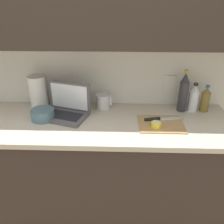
% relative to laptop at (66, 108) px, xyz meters
% --- Properties ---
extents(ground_plane, '(12.00, 12.00, 0.00)m').
position_rel_laptop_xyz_m(ground_plane, '(0.16, -0.08, -0.99)').
color(ground_plane, '#847056').
rests_on(ground_plane, ground).
extents(wall_back, '(5.20, 0.38, 2.60)m').
position_rel_laptop_xyz_m(wall_back, '(0.16, 0.15, 0.57)').
color(wall_back, white).
rests_on(wall_back, ground_plane).
extents(counter_unit, '(2.05, 0.61, 0.94)m').
position_rel_laptop_xyz_m(counter_unit, '(0.14, -0.08, -0.51)').
color(counter_unit, '#332823').
rests_on(counter_unit, ground_plane).
extents(laptop, '(0.37, 0.31, 0.23)m').
position_rel_laptop_xyz_m(laptop, '(0.00, 0.00, 0.00)').
color(laptop, '#515156').
rests_on(laptop, counter_unit).
extents(cutting_board, '(0.30, 0.25, 0.01)m').
position_rel_laptop_xyz_m(cutting_board, '(0.67, -0.12, -0.05)').
color(cutting_board, tan).
rests_on(cutting_board, counter_unit).
extents(knife, '(0.28, 0.09, 0.02)m').
position_rel_laptop_xyz_m(knife, '(0.65, -0.07, -0.04)').
color(knife, silver).
rests_on(knife, cutting_board).
extents(lemon_half_cut, '(0.07, 0.07, 0.04)m').
position_rel_laptop_xyz_m(lemon_half_cut, '(0.63, -0.16, -0.03)').
color(lemon_half_cut, yellow).
rests_on(lemon_half_cut, cutting_board).
extents(bottle_green_soda, '(0.07, 0.07, 0.32)m').
position_rel_laptop_xyz_m(bottle_green_soda, '(0.85, 0.11, 0.09)').
color(bottle_green_soda, '#333338').
rests_on(bottle_green_soda, counter_unit).
extents(bottle_oil_tall, '(0.07, 0.07, 0.22)m').
position_rel_laptop_xyz_m(bottle_oil_tall, '(0.93, 0.11, 0.04)').
color(bottle_oil_tall, silver).
rests_on(bottle_oil_tall, counter_unit).
extents(bottle_water_clear, '(0.06, 0.06, 0.20)m').
position_rel_laptop_xyz_m(bottle_water_clear, '(1.02, 0.11, 0.04)').
color(bottle_water_clear, olive).
rests_on(bottle_water_clear, counter_unit).
extents(measuring_cup, '(0.12, 0.10, 0.11)m').
position_rel_laptop_xyz_m(measuring_cup, '(0.26, 0.13, -0.00)').
color(measuring_cup, silver).
rests_on(measuring_cup, counter_unit).
extents(bowl_white, '(0.16, 0.16, 0.07)m').
position_rel_laptop_xyz_m(bowl_white, '(-0.15, -0.07, -0.02)').
color(bowl_white, slate).
rests_on(bowl_white, counter_unit).
extents(paper_towel_roll, '(0.13, 0.13, 0.25)m').
position_rel_laptop_xyz_m(paper_towel_roll, '(-0.23, 0.13, 0.07)').
color(paper_towel_roll, white).
rests_on(paper_towel_roll, counter_unit).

